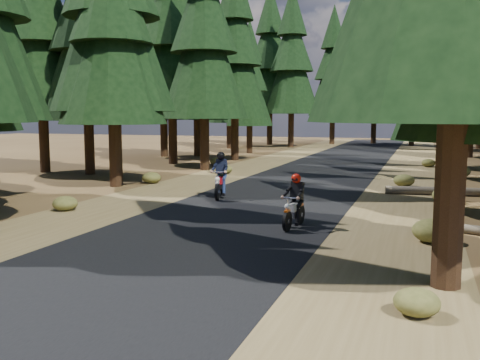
# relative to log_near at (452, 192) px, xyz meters

# --- Properties ---
(ground) EXTENTS (120.00, 120.00, 0.00)m
(ground) POSITION_rel_log_near_xyz_m (-6.30, -8.02, -0.16)
(ground) COLOR #412D17
(ground) RESTS_ON ground
(road) EXTENTS (6.00, 100.00, 0.01)m
(road) POSITION_rel_log_near_xyz_m (-6.30, -3.02, -0.15)
(road) COLOR black
(road) RESTS_ON ground
(shoulder_l) EXTENTS (3.20, 100.00, 0.01)m
(shoulder_l) POSITION_rel_log_near_xyz_m (-10.90, -3.02, -0.16)
(shoulder_l) COLOR brown
(shoulder_l) RESTS_ON ground
(shoulder_r) EXTENTS (3.20, 100.00, 0.01)m
(shoulder_r) POSITION_rel_log_near_xyz_m (-1.70, -3.02, -0.16)
(shoulder_r) COLOR brown
(shoulder_r) RESTS_ON ground
(pine_forest) EXTENTS (34.59, 55.08, 16.32)m
(pine_forest) POSITION_rel_log_near_xyz_m (-6.32, 13.03, 7.73)
(pine_forest) COLOR black
(pine_forest) RESTS_ON ground
(log_near) EXTENTS (4.94, 0.99, 0.32)m
(log_near) POSITION_rel_log_near_xyz_m (0.00, 0.00, 0.00)
(log_near) COLOR #4C4233
(log_near) RESTS_ON ground
(understory_shrubs) EXTENTS (14.51, 29.19, 0.69)m
(understory_shrubs) POSITION_rel_log_near_xyz_m (-4.48, -1.56, 0.11)
(understory_shrubs) COLOR #474C1E
(understory_shrubs) RESTS_ON ground
(rider_lead) EXTENTS (0.67, 1.68, 1.46)m
(rider_lead) POSITION_rel_log_near_xyz_m (-4.35, -7.70, 0.33)
(rider_lead) COLOR silver
(rider_lead) RESTS_ON road
(rider_follow) EXTENTS (0.93, 1.97, 1.69)m
(rider_follow) POSITION_rel_log_near_xyz_m (-8.14, -3.43, 0.41)
(rider_follow) COLOR #A10A13
(rider_follow) RESTS_ON road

